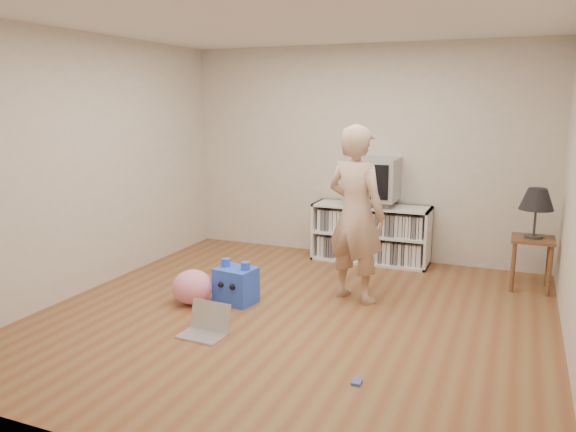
{
  "coord_description": "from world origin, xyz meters",
  "views": [
    {
      "loc": [
        1.81,
        -4.49,
        1.94
      ],
      "look_at": [
        -0.22,
        0.4,
        0.84
      ],
      "focal_mm": 35.0,
      "sensor_mm": 36.0,
      "label": 1
    }
  ],
  "objects_px": {
    "dvd_deck": "(372,202)",
    "crt_tv": "(372,179)",
    "side_table": "(532,250)",
    "table_lamp": "(537,200)",
    "person": "(356,214)",
    "laptop": "(206,326)",
    "plush_pink": "(193,287)",
    "plush_blue": "(236,285)",
    "media_unit": "(371,233)"
  },
  "relations": [
    {
      "from": "person",
      "to": "laptop",
      "type": "distance_m",
      "value": 1.77
    },
    {
      "from": "dvd_deck",
      "to": "plush_pink",
      "type": "relative_size",
      "value": 1.15
    },
    {
      "from": "person",
      "to": "laptop",
      "type": "xyz_separation_m",
      "value": [
        -0.92,
        -1.3,
        -0.79
      ]
    },
    {
      "from": "dvd_deck",
      "to": "crt_tv",
      "type": "distance_m",
      "value": 0.29
    },
    {
      "from": "table_lamp",
      "to": "person",
      "type": "xyz_separation_m",
      "value": [
        -1.61,
        -1.01,
        -0.08
      ]
    },
    {
      "from": "table_lamp",
      "to": "plush_blue",
      "type": "xyz_separation_m",
      "value": [
        -2.64,
        -1.54,
        -0.76
      ]
    },
    {
      "from": "side_table",
      "to": "table_lamp",
      "type": "xyz_separation_m",
      "value": [
        0.0,
        0.0,
        0.53
      ]
    },
    {
      "from": "dvd_deck",
      "to": "plush_pink",
      "type": "distance_m",
      "value": 2.49
    },
    {
      "from": "dvd_deck",
      "to": "crt_tv",
      "type": "relative_size",
      "value": 0.75
    },
    {
      "from": "crt_tv",
      "to": "table_lamp",
      "type": "height_order",
      "value": "crt_tv"
    },
    {
      "from": "crt_tv",
      "to": "media_unit",
      "type": "bearing_deg",
      "value": 90.0
    },
    {
      "from": "table_lamp",
      "to": "plush_pink",
      "type": "distance_m",
      "value": 3.56
    },
    {
      "from": "dvd_deck",
      "to": "person",
      "type": "xyz_separation_m",
      "value": [
        0.19,
        -1.38,
        0.12
      ]
    },
    {
      "from": "person",
      "to": "plush_pink",
      "type": "relative_size",
      "value": 4.4
    },
    {
      "from": "dvd_deck",
      "to": "table_lamp",
      "type": "bearing_deg",
      "value": -11.63
    },
    {
      "from": "crt_tv",
      "to": "side_table",
      "type": "relative_size",
      "value": 1.09
    },
    {
      "from": "person",
      "to": "plush_pink",
      "type": "bearing_deg",
      "value": 46.03
    },
    {
      "from": "plush_blue",
      "to": "plush_pink",
      "type": "relative_size",
      "value": 1.09
    },
    {
      "from": "side_table",
      "to": "laptop",
      "type": "relative_size",
      "value": 1.4
    },
    {
      "from": "table_lamp",
      "to": "laptop",
      "type": "distance_m",
      "value": 3.53
    },
    {
      "from": "plush_pink",
      "to": "table_lamp",
      "type": "bearing_deg",
      "value": 29.7
    },
    {
      "from": "media_unit",
      "to": "person",
      "type": "bearing_deg",
      "value": -82.21
    },
    {
      "from": "media_unit",
      "to": "table_lamp",
      "type": "xyz_separation_m",
      "value": [
        1.8,
        -0.39,
        0.59
      ]
    },
    {
      "from": "person",
      "to": "plush_pink",
      "type": "height_order",
      "value": "person"
    },
    {
      "from": "crt_tv",
      "to": "laptop",
      "type": "distance_m",
      "value": 2.93
    },
    {
      "from": "media_unit",
      "to": "side_table",
      "type": "relative_size",
      "value": 2.55
    },
    {
      "from": "person",
      "to": "laptop",
      "type": "height_order",
      "value": "person"
    },
    {
      "from": "table_lamp",
      "to": "dvd_deck",
      "type": "bearing_deg",
      "value": 168.37
    },
    {
      "from": "table_lamp",
      "to": "laptop",
      "type": "height_order",
      "value": "table_lamp"
    },
    {
      "from": "media_unit",
      "to": "person",
      "type": "xyz_separation_m",
      "value": [
        0.19,
        -1.39,
        0.51
      ]
    },
    {
      "from": "laptop",
      "to": "table_lamp",
      "type": "bearing_deg",
      "value": 45.49
    },
    {
      "from": "dvd_deck",
      "to": "side_table",
      "type": "distance_m",
      "value": 1.86
    },
    {
      "from": "plush_pink",
      "to": "plush_blue",
      "type": "bearing_deg",
      "value": 26.17
    },
    {
      "from": "dvd_deck",
      "to": "plush_pink",
      "type": "height_order",
      "value": "dvd_deck"
    },
    {
      "from": "crt_tv",
      "to": "laptop",
      "type": "bearing_deg",
      "value": -105.17
    },
    {
      "from": "side_table",
      "to": "laptop",
      "type": "bearing_deg",
      "value": -137.57
    },
    {
      "from": "media_unit",
      "to": "laptop",
      "type": "bearing_deg",
      "value": -105.07
    },
    {
      "from": "crt_tv",
      "to": "plush_blue",
      "type": "relative_size",
      "value": 1.41
    },
    {
      "from": "side_table",
      "to": "plush_pink",
      "type": "xyz_separation_m",
      "value": [
        -3.02,
        -1.72,
        -0.25
      ]
    },
    {
      "from": "table_lamp",
      "to": "laptop",
      "type": "relative_size",
      "value": 1.31
    },
    {
      "from": "dvd_deck",
      "to": "crt_tv",
      "type": "height_order",
      "value": "crt_tv"
    },
    {
      "from": "dvd_deck",
      "to": "laptop",
      "type": "xyz_separation_m",
      "value": [
        -0.72,
        -2.68,
        -0.66
      ]
    },
    {
      "from": "media_unit",
      "to": "crt_tv",
      "type": "bearing_deg",
      "value": -90.0
    },
    {
      "from": "crt_tv",
      "to": "plush_pink",
      "type": "relative_size",
      "value": 1.54
    },
    {
      "from": "laptop",
      "to": "side_table",
      "type": "bearing_deg",
      "value": 45.49
    },
    {
      "from": "media_unit",
      "to": "crt_tv",
      "type": "relative_size",
      "value": 2.33
    },
    {
      "from": "media_unit",
      "to": "table_lamp",
      "type": "distance_m",
      "value": 1.93
    },
    {
      "from": "crt_tv",
      "to": "person",
      "type": "height_order",
      "value": "person"
    },
    {
      "from": "laptop",
      "to": "plush_blue",
      "type": "relative_size",
      "value": 0.92
    },
    {
      "from": "plush_pink",
      "to": "person",
      "type": "bearing_deg",
      "value": 26.8
    }
  ]
}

